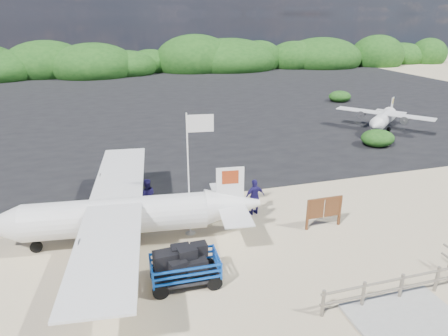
# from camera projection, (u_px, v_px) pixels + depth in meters

# --- Properties ---
(ground) EXTENTS (160.00, 160.00, 0.00)m
(ground) POSITION_uv_depth(u_px,v_px,m) (198.00, 249.00, 16.76)
(ground) COLOR beige
(asphalt_apron) EXTENTS (90.00, 50.00, 0.04)m
(asphalt_apron) POSITION_uv_depth(u_px,v_px,m) (137.00, 104.00, 43.61)
(asphalt_apron) COLOR #B2B2B2
(asphalt_apron) RESTS_ON ground
(walkway_pad) EXTENTS (3.50, 2.50, 0.10)m
(walkway_pad) POSITION_uv_depth(u_px,v_px,m) (407.00, 321.00, 12.83)
(walkway_pad) COLOR #B2B2B2
(walkway_pad) RESTS_ON ground
(vegetation_band) EXTENTS (124.00, 8.00, 4.40)m
(vegetation_band) POSITION_uv_depth(u_px,v_px,m) (124.00, 74.00, 65.98)
(vegetation_band) COLOR #B2B2B2
(vegetation_band) RESTS_ON ground
(fence) EXTENTS (6.40, 2.00, 1.10)m
(fence) POSITION_uv_depth(u_px,v_px,m) (399.00, 299.00, 13.86)
(fence) COLOR #B2B2B2
(fence) RESTS_ON ground
(baggage_cart) EXTENTS (2.71, 1.60, 1.33)m
(baggage_cart) POSITION_uv_depth(u_px,v_px,m) (186.00, 284.00, 14.58)
(baggage_cart) COLOR #0B43AE
(baggage_cart) RESTS_ON ground
(flagpole) EXTENTS (1.16, 0.60, 5.54)m
(flagpole) POSITION_uv_depth(u_px,v_px,m) (190.00, 233.00, 18.00)
(flagpole) COLOR white
(flagpole) RESTS_ON ground
(signboard) EXTENTS (1.87, 0.18, 1.54)m
(signboard) POSITION_uv_depth(u_px,v_px,m) (322.00, 227.00, 18.51)
(signboard) COLOR brown
(signboard) RESTS_ON ground
(crew_a) EXTENTS (0.72, 0.57, 1.74)m
(crew_a) POSITION_uv_depth(u_px,v_px,m) (136.00, 203.00, 18.91)
(crew_a) COLOR #1C1655
(crew_a) RESTS_ON ground
(crew_b) EXTENTS (0.91, 0.73, 1.79)m
(crew_b) POSITION_uv_depth(u_px,v_px,m) (147.00, 196.00, 19.56)
(crew_b) COLOR #1C1655
(crew_b) RESTS_ON ground
(crew_c) EXTENTS (1.12, 0.60, 1.82)m
(crew_c) POSITION_uv_depth(u_px,v_px,m) (255.00, 197.00, 19.44)
(crew_c) COLOR #1C1655
(crew_c) RESTS_ON ground
(aircraft_large) EXTENTS (15.20, 15.20, 4.11)m
(aircraft_large) POSITION_uv_depth(u_px,v_px,m) (227.00, 104.00, 43.98)
(aircraft_large) COLOR #B2B2B2
(aircraft_large) RESTS_ON ground
(aircraft_small) EXTENTS (9.16, 9.16, 2.34)m
(aircraft_small) POSITION_uv_depth(u_px,v_px,m) (50.00, 104.00, 43.93)
(aircraft_small) COLOR #B2B2B2
(aircraft_small) RESTS_ON ground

